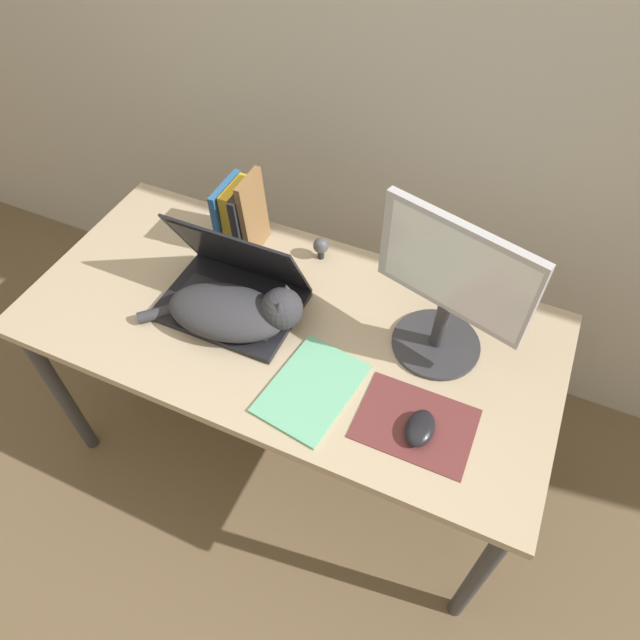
{
  "coord_description": "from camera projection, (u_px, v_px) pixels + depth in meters",
  "views": [
    {
      "loc": [
        0.49,
        -0.52,
        1.9
      ],
      "look_at": [
        0.11,
        0.32,
        0.8
      ],
      "focal_mm": 32.0,
      "sensor_mm": 36.0,
      "label": 1
    }
  ],
  "objects": [
    {
      "name": "notepad",
      "position": [
        312.0,
        388.0,
        1.41
      ],
      "size": [
        0.23,
        0.3,
        0.01
      ],
      "color": "#6BBC93",
      "rests_on": "desk"
    },
    {
      "name": "mousepad",
      "position": [
        415.0,
        423.0,
        1.35
      ],
      "size": [
        0.28,
        0.2,
        0.0
      ],
      "color": "brown",
      "rests_on": "desk"
    },
    {
      "name": "cat",
      "position": [
        236.0,
        311.0,
        1.51
      ],
      "size": [
        0.43,
        0.23,
        0.14
      ],
      "color": "#333338",
      "rests_on": "desk"
    },
    {
      "name": "desk",
      "position": [
        288.0,
        337.0,
        1.61
      ],
      "size": [
        1.47,
        0.71,
        0.7
      ],
      "color": "tan",
      "rests_on": "ground_plane"
    },
    {
      "name": "ground_plane",
      "position": [
        250.0,
        531.0,
        1.89
      ],
      "size": [
        12.0,
        12.0,
        0.0
      ],
      "primitive_type": "plane",
      "color": "brown"
    },
    {
      "name": "laptop",
      "position": [
        233.0,
        290.0,
        1.57
      ],
      "size": [
        0.38,
        0.27,
        0.26
      ],
      "color": "black",
      "rests_on": "desk"
    },
    {
      "name": "computer_mouse",
      "position": [
        420.0,
        428.0,
        1.32
      ],
      "size": [
        0.07,
        0.1,
        0.03
      ],
      "color": "black",
      "rests_on": "mousepad"
    },
    {
      "name": "book_row",
      "position": [
        241.0,
        215.0,
        1.68
      ],
      "size": [
        0.11,
        0.16,
        0.25
      ],
      "color": "#285B93",
      "rests_on": "desk"
    },
    {
      "name": "external_monitor",
      "position": [
        450.0,
        289.0,
        1.34
      ],
      "size": [
        0.38,
        0.23,
        0.41
      ],
      "color": "#333338",
      "rests_on": "desk"
    },
    {
      "name": "webcam",
      "position": [
        321.0,
        246.0,
        1.68
      ],
      "size": [
        0.05,
        0.05,
        0.07
      ],
      "color": "#232328",
      "rests_on": "desk"
    }
  ]
}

